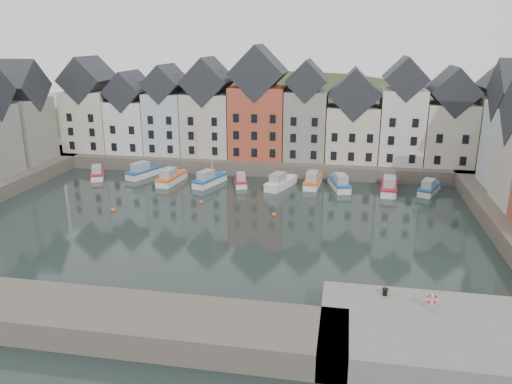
% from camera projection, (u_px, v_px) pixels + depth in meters
% --- Properties ---
extents(ground, '(260.00, 260.00, 0.00)m').
position_uv_depth(ground, '(216.00, 227.00, 56.96)').
color(ground, black).
rests_on(ground, ground).
extents(far_quay, '(90.00, 16.00, 2.00)m').
position_uv_depth(far_quay, '(260.00, 159.00, 84.85)').
color(far_quay, brown).
rests_on(far_quay, ground).
extents(near_quay, '(18.00, 10.00, 2.00)m').
position_uv_depth(near_quay, '(452.00, 339.00, 34.10)').
color(near_quay, '#60605E').
rests_on(near_quay, ground).
extents(near_wall, '(50.00, 6.00, 2.00)m').
position_uv_depth(near_wall, '(13.00, 310.00, 37.70)').
color(near_wall, brown).
rests_on(near_wall, ground).
extents(hillside, '(153.60, 70.40, 64.00)m').
position_uv_depth(hillside, '(279.00, 213.00, 114.90)').
color(hillside, '#213118').
rests_on(hillside, ground).
extents(far_terrace, '(72.37, 8.16, 17.78)m').
position_uv_depth(far_terrace, '(278.00, 115.00, 80.09)').
color(far_terrace, beige).
rests_on(far_terrace, far_quay).
extents(left_terrace, '(7.65, 17.00, 15.69)m').
position_uv_depth(left_terrace, '(0.00, 122.00, 73.17)').
color(left_terrace, gray).
rests_on(left_terrace, left_quay).
extents(mooring_buoys, '(20.50, 5.50, 0.50)m').
position_uv_depth(mooring_buoys, '(196.00, 209.00, 62.61)').
color(mooring_buoys, '#E3591A').
rests_on(mooring_buoys, ground).
extents(boat_a, '(4.12, 6.09, 2.25)m').
position_uv_depth(boat_a, '(97.00, 173.00, 77.02)').
color(boat_a, silver).
rests_on(boat_a, ground).
extents(boat_b, '(4.46, 7.10, 2.61)m').
position_uv_depth(boat_b, '(144.00, 172.00, 77.56)').
color(boat_b, silver).
rests_on(boat_b, ground).
extents(boat_c, '(2.94, 6.98, 2.60)m').
position_uv_depth(boat_c, '(171.00, 178.00, 74.03)').
color(boat_c, silver).
rests_on(boat_c, ground).
extents(boat_d, '(4.03, 6.88, 12.56)m').
position_uv_depth(boat_d, '(209.00, 179.00, 73.09)').
color(boat_d, silver).
rests_on(boat_d, ground).
extents(boat_e, '(3.03, 5.67, 2.08)m').
position_uv_depth(boat_e, '(241.00, 180.00, 73.27)').
color(boat_e, silver).
rests_on(boat_e, ground).
extents(boat_f, '(4.24, 6.98, 2.56)m').
position_uv_depth(boat_f, '(280.00, 183.00, 71.65)').
color(boat_f, silver).
rests_on(boat_f, ground).
extents(boat_g, '(2.51, 6.75, 2.54)m').
position_uv_depth(boat_g, '(313.00, 181.00, 72.56)').
color(boat_g, silver).
rests_on(boat_g, ground).
extents(boat_h, '(3.64, 6.83, 2.51)m').
position_uv_depth(boat_h, '(339.00, 184.00, 71.23)').
color(boat_h, silver).
rests_on(boat_h, ground).
extents(boat_i, '(2.78, 7.17, 2.69)m').
position_uv_depth(boat_i, '(389.00, 187.00, 69.54)').
color(boat_i, silver).
rests_on(boat_i, ground).
extents(boat_j, '(4.01, 6.29, 2.31)m').
position_uv_depth(boat_j, '(429.00, 188.00, 69.21)').
color(boat_j, silver).
rests_on(boat_j, ground).
extents(mooring_bollard, '(0.48, 0.48, 0.56)m').
position_uv_depth(mooring_bollard, '(385.00, 292.00, 37.75)').
color(mooring_bollard, black).
rests_on(mooring_bollard, near_quay).
extents(life_ring_post, '(0.80, 0.17, 1.30)m').
position_uv_depth(life_ring_post, '(432.00, 299.00, 35.51)').
color(life_ring_post, gray).
rests_on(life_ring_post, near_quay).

